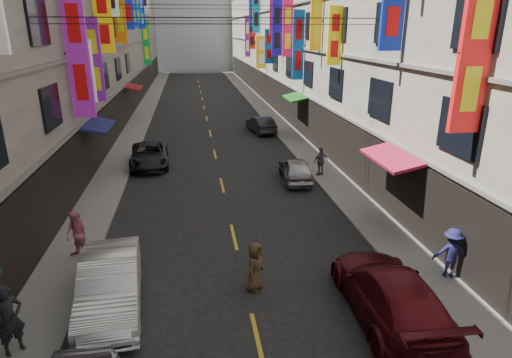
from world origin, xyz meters
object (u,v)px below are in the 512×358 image
object	(u,v)px
car_left_mid	(110,284)
car_right_near	(390,294)
pedestrian_lnear	(9,320)
scooter_far_right	(283,170)
pedestrian_lfar	(77,235)
pedestrian_rnear	(451,253)
car_right_mid	(296,169)
car_right_far	(261,124)
pedestrian_rfar	(321,161)
car_left_far	(149,155)
pedestrian_crossing	(255,267)

from	to	relation	value
car_left_mid	car_right_near	world-z (taller)	same
pedestrian_lnear	car_right_near	bearing A→B (deg)	-42.57
scooter_far_right	pedestrian_lnear	bearing A→B (deg)	51.24
pedestrian_lfar	pedestrian_rnear	size ratio (longest dim) A/B	1.05
car_left_mid	pedestrian_rnear	size ratio (longest dim) A/B	2.78
car_right_mid	car_right_far	size ratio (longest dim) A/B	0.95
car_left_mid	pedestrian_lnear	world-z (taller)	pedestrian_lnear
car_right_mid	pedestrian_rfar	bearing A→B (deg)	-160.84
car_left_far	pedestrian_rfar	world-z (taller)	pedestrian_rfar
car_right_mid	pedestrian_lnear	world-z (taller)	pedestrian_lnear
car_right_mid	pedestrian_crossing	bearing A→B (deg)	74.73
car_left_far	car_left_mid	bearing A→B (deg)	-93.26
car_left_mid	car_right_mid	bearing A→B (deg)	46.01
pedestrian_lnear	pedestrian_crossing	distance (m)	6.64
scooter_far_right	car_right_near	xyz separation A→B (m)	(0.35, -12.36, 0.33)
pedestrian_lnear	pedestrian_crossing	xyz separation A→B (m)	(6.35, 1.94, -0.25)
scooter_far_right	pedestrian_lnear	distance (m)	15.60
pedestrian_lfar	pedestrian_rfar	distance (m)	13.31
car_right_far	pedestrian_crossing	bearing A→B (deg)	70.73
car_right_far	pedestrian_rfar	xyz separation A→B (m)	(1.48, -11.22, 0.27)
car_right_near	pedestrian_rfar	xyz separation A→B (m)	(1.68, 12.11, 0.14)
pedestrian_rfar	pedestrian_crossing	world-z (taller)	pedestrian_rfar
scooter_far_right	pedestrian_rfar	xyz separation A→B (m)	(2.03, -0.25, 0.47)
scooter_far_right	pedestrian_crossing	world-z (taller)	pedestrian_crossing
car_left_far	car_right_near	world-z (taller)	car_right_near
car_right_near	pedestrian_rfar	world-z (taller)	pedestrian_rfar
car_right_mid	car_right_far	bearing A→B (deg)	-84.46
pedestrian_lnear	car_left_far	bearing A→B (deg)	40.02
pedestrian_crossing	car_right_far	bearing A→B (deg)	21.40
pedestrian_rnear	pedestrian_crossing	world-z (taller)	pedestrian_rnear
pedestrian_lfar	pedestrian_rnear	xyz separation A→B (m)	(12.15, -3.08, -0.04)
car_right_far	pedestrian_lnear	xyz separation A→B (m)	(-10.07, -23.32, 0.41)
pedestrian_rnear	pedestrian_crossing	xyz separation A→B (m)	(-6.32, 0.39, -0.16)
car_left_mid	pedestrian_rfar	xyz separation A→B (m)	(9.48, 10.43, 0.14)
scooter_far_right	pedestrian_crossing	size ratio (longest dim) A/B	1.12
car_right_far	pedestrian_crossing	size ratio (longest dim) A/B	2.44
car_left_far	car_right_mid	bearing A→B (deg)	-29.65
scooter_far_right	car_right_near	bearing A→B (deg)	90.51
car_right_near	car_right_far	xyz separation A→B (m)	(0.20, 23.33, -0.12)
car_left_mid	car_left_far	bearing A→B (deg)	84.49
car_right_far	pedestrian_rfar	bearing A→B (deg)	88.11
car_left_mid	pedestrian_lnear	bearing A→B (deg)	-146.62
car_right_mid	pedestrian_lfar	bearing A→B (deg)	42.18
scooter_far_right	pedestrian_rnear	size ratio (longest dim) A/B	1.07
scooter_far_right	car_right_far	xyz separation A→B (m)	(0.55, 10.98, 0.20)
car_right_mid	pedestrian_lnear	bearing A→B (deg)	54.91
car_right_mid	pedestrian_rfar	xyz separation A→B (m)	(1.48, 0.36, 0.28)
car_right_mid	car_right_near	bearing A→B (deg)	94.57
car_right_mid	pedestrian_rfar	size ratio (longest dim) A/B	2.34
scooter_far_right	pedestrian_rnear	distance (m)	11.25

